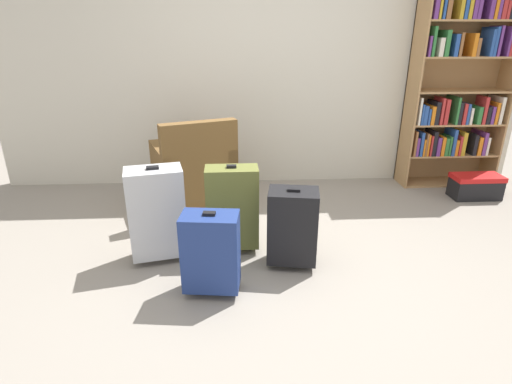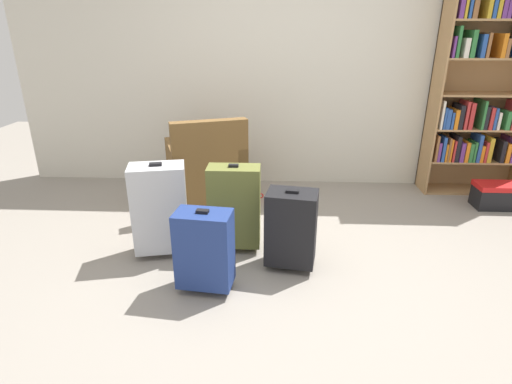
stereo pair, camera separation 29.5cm
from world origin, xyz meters
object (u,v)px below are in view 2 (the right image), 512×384
Objects in this scene: bookshelf at (486,89)px; suitcase_navy_blue at (204,249)px; mug at (256,196)px; suitcase_silver at (160,208)px; suitcase_black at (291,228)px; suitcase_olive at (234,206)px; storage_box at (501,195)px; armchair at (206,174)px.

bookshelf is 3.34m from suitcase_navy_blue.
suitcase_silver reaches higher than mug.
suitcase_navy_blue reaches higher than mug.
suitcase_black reaches higher than mug.
suitcase_silver reaches higher than suitcase_olive.
suitcase_silver is 1.05× the size of suitcase_olive.
suitcase_navy_blue is 0.83× the size of suitcase_olive.
storage_box is 2.73m from suitcase_olive.
suitcase_navy_blue is (0.42, -0.47, -0.08)m from suitcase_silver.
suitcase_black is at bearing -150.36° from storage_box.
suitcase_silver reaches higher than storage_box.
suitcase_silver is 1.26× the size of suitcase_navy_blue.
bookshelf is at bearing 10.24° from mug.
suitcase_navy_blue is (-0.26, -1.57, 0.26)m from mug.
suitcase_olive is at bearing 9.87° from suitcase_silver.
suitcase_silver is at bearing 171.52° from suitcase_black.
suitcase_olive is (-0.44, 0.25, 0.05)m from suitcase_black.
armchair is (-2.80, -0.51, -0.78)m from bookshelf.
suitcase_black is 0.50m from suitcase_olive.
mug is 1.33m from suitcase_black.
suitcase_black is (-2.11, -1.20, 0.19)m from storage_box.
armchair is 7.50× the size of mug.
suitcase_olive is (0.56, 0.10, -0.02)m from suitcase_silver.
suitcase_navy_blue is 0.96× the size of suitcase_black.
storage_box is at bearing 0.66° from armchair.
suitcase_olive is at bearing -149.53° from bookshelf.
mug is (-2.31, -0.42, -1.05)m from bookshelf.
bookshelf reaches higher than suitcase_navy_blue.
suitcase_black is 0.86× the size of suitcase_olive.
armchair is 1.46× the size of suitcase_black.
bookshelf is at bearing 10.24° from armchair.
armchair reaches higher than suitcase_black.
suitcase_olive is (-2.55, -0.96, 0.24)m from storage_box.
suitcase_navy_blue is at bearing -151.25° from suitcase_black.
suitcase_black is (1.00, -0.15, -0.07)m from suitcase_silver.
suitcase_navy_blue is (0.23, -1.48, -0.01)m from armchair.
mug is 1.07m from suitcase_olive.
storage_box is (2.43, -0.06, 0.08)m from mug.
storage_box is at bearing 18.71° from suitcase_silver.
bookshelf is 1.08m from storage_box.
bookshelf reaches higher than suitcase_olive.
suitcase_black reaches higher than suitcase_navy_blue.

